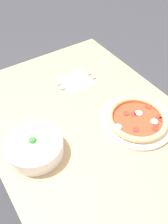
# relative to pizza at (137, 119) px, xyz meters

# --- Properties ---
(ground_plane) EXTENTS (8.00, 8.00, 0.00)m
(ground_plane) POSITION_rel_pizza_xyz_m (0.11, 0.18, -0.75)
(ground_plane) COLOR #333338
(dining_table) EXTENTS (1.16, 0.83, 0.73)m
(dining_table) POSITION_rel_pizza_xyz_m (0.11, 0.18, -0.13)
(dining_table) COLOR tan
(dining_table) RESTS_ON ground_plane
(pizza) EXTENTS (0.31, 0.31, 0.04)m
(pizza) POSITION_rel_pizza_xyz_m (0.00, 0.00, 0.00)
(pizza) COLOR white
(pizza) RESTS_ON dining_table
(bowl) EXTENTS (0.22, 0.22, 0.08)m
(bowl) POSITION_rel_pizza_xyz_m (0.10, 0.44, 0.02)
(bowl) COLOR white
(bowl) RESTS_ON dining_table
(napkin) EXTENTS (0.15, 0.15, 0.00)m
(napkin) POSITION_rel_pizza_xyz_m (0.38, 0.07, -0.02)
(napkin) COLOR white
(napkin) RESTS_ON dining_table
(fork) EXTENTS (0.03, 0.20, 0.00)m
(fork) POSITION_rel_pizza_xyz_m (0.36, 0.07, -0.01)
(fork) COLOR silver
(fork) RESTS_ON napkin
(knife) EXTENTS (0.03, 0.20, 0.01)m
(knife) POSITION_rel_pizza_xyz_m (0.40, 0.07, -0.01)
(knife) COLOR silver
(knife) RESTS_ON napkin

